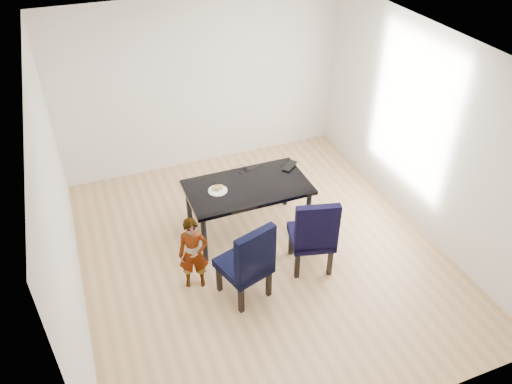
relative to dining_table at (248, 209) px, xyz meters
name	(u,v)px	position (x,y,z in m)	size (l,w,h in m)	color
floor	(262,253)	(0.00, -0.50, -0.38)	(4.50, 5.00, 0.01)	tan
ceiling	(263,52)	(0.00, -0.50, 2.33)	(4.50, 5.00, 0.01)	white
wall_back	(202,84)	(0.00, 2.00, 0.98)	(4.50, 0.01, 2.70)	silver
wall_front	(383,329)	(0.00, -3.00, 0.98)	(4.50, 0.01, 2.70)	white
wall_left	(58,210)	(-2.25, -0.50, 0.98)	(0.01, 5.00, 2.70)	silver
wall_right	(424,132)	(2.25, -0.50, 0.98)	(0.01, 5.00, 2.70)	white
dining_table	(248,209)	(0.00, 0.00, 0.00)	(1.60, 0.90, 0.75)	black
chair_left	(243,259)	(-0.45, -1.07, 0.16)	(0.51, 0.54, 1.07)	black
chair_right	(312,231)	(0.49, -0.90, 0.16)	(0.52, 0.54, 1.08)	black
child	(193,254)	(-0.95, -0.72, 0.11)	(0.36, 0.23, 0.98)	red
plate	(218,191)	(-0.40, 0.03, 0.38)	(0.25, 0.25, 0.01)	white
sandwich	(218,187)	(-0.40, 0.04, 0.42)	(0.17, 0.08, 0.07)	olive
laptop	(287,165)	(0.68, 0.25, 0.39)	(0.29, 0.19, 0.02)	black
cable_tangle	(244,172)	(0.08, 0.33, 0.38)	(0.15, 0.15, 0.01)	black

